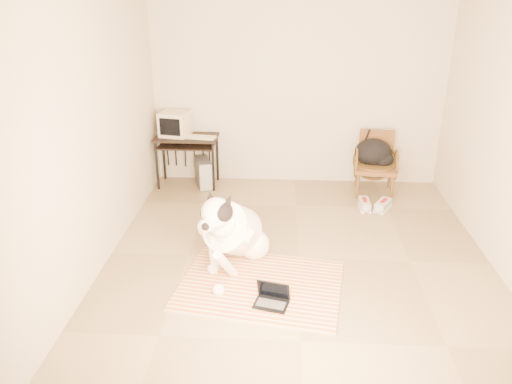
# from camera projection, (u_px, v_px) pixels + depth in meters

# --- Properties ---
(floor) EXTENTS (4.50, 4.50, 0.00)m
(floor) POSITION_uv_depth(u_px,v_px,m) (298.00, 258.00, 5.27)
(floor) COLOR #8C7856
(floor) RESTS_ON ground
(wall_back) EXTENTS (4.50, 0.00, 4.50)m
(wall_back) POSITION_uv_depth(u_px,v_px,m) (298.00, 88.00, 6.81)
(wall_back) COLOR beige
(wall_back) RESTS_ON floor
(wall_front) EXTENTS (4.50, 0.00, 4.50)m
(wall_front) POSITION_uv_depth(u_px,v_px,m) (315.00, 256.00, 2.68)
(wall_front) COLOR beige
(wall_front) RESTS_ON floor
(wall_left) EXTENTS (0.00, 4.50, 4.50)m
(wall_left) POSITION_uv_depth(u_px,v_px,m) (96.00, 132.00, 4.85)
(wall_left) COLOR beige
(wall_left) RESTS_ON floor
(rug) EXTENTS (1.69, 1.39, 0.02)m
(rug) POSITION_uv_depth(u_px,v_px,m) (260.00, 285.00, 4.80)
(rug) COLOR orange
(rug) RESTS_ON floor
(dog) EXTENTS (0.70, 1.29, 0.94)m
(dog) POSITION_uv_depth(u_px,v_px,m) (233.00, 232.00, 5.03)
(dog) COLOR white
(dog) RESTS_ON rug
(laptop) EXTENTS (0.34, 0.28, 0.21)m
(laptop) POSITION_uv_depth(u_px,v_px,m) (272.00, 298.00, 4.49)
(laptop) COLOR black
(laptop) RESTS_ON rug
(computer_desk) EXTENTS (0.87, 0.49, 0.72)m
(computer_desk) POSITION_uv_depth(u_px,v_px,m) (187.00, 144.00, 6.92)
(computer_desk) COLOR black
(computer_desk) RESTS_ON floor
(crt_monitor) EXTENTS (0.43, 0.42, 0.33)m
(crt_monitor) POSITION_uv_depth(u_px,v_px,m) (175.00, 124.00, 6.87)
(crt_monitor) COLOR beige
(crt_monitor) RESTS_ON computer_desk
(desk_keyboard) EXTENTS (0.44, 0.21, 0.03)m
(desk_keyboard) POSITION_uv_depth(u_px,v_px,m) (200.00, 137.00, 6.80)
(desk_keyboard) COLOR beige
(desk_keyboard) RESTS_ON computer_desk
(pc_tower) EXTENTS (0.30, 0.46, 0.40)m
(pc_tower) POSITION_uv_depth(u_px,v_px,m) (203.00, 173.00, 7.04)
(pc_tower) COLOR #47474A
(pc_tower) RESTS_ON floor
(rattan_chair) EXTENTS (0.60, 0.58, 0.82)m
(rattan_chair) POSITION_uv_depth(u_px,v_px,m) (375.00, 163.00, 6.78)
(rattan_chair) COLOR brown
(rattan_chair) RESTS_ON floor
(backpack) EXTENTS (0.52, 0.41, 0.37)m
(backpack) POSITION_uv_depth(u_px,v_px,m) (375.00, 153.00, 6.74)
(backpack) COLOR black
(backpack) RESTS_ON rattan_chair
(sneaker_left) EXTENTS (0.13, 0.32, 0.11)m
(sneaker_left) POSITION_uv_depth(u_px,v_px,m) (365.00, 205.00, 6.41)
(sneaker_left) COLOR white
(sneaker_left) RESTS_ON floor
(sneaker_right) EXTENTS (0.28, 0.35, 0.12)m
(sneaker_right) POSITION_uv_depth(u_px,v_px,m) (383.00, 206.00, 6.37)
(sneaker_right) COLOR white
(sneaker_right) RESTS_ON floor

